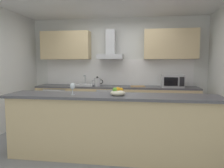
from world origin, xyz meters
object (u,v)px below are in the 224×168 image
at_px(range_hood, 111,50).
at_px(wine_glass, 73,87).
at_px(microwave, 172,81).
at_px(oven, 110,104).
at_px(kettle, 97,82).
at_px(chopping_board, 138,86).
at_px(sink, 84,85).
at_px(fruit_bowl, 118,92).
at_px(refrigerator, 59,104).

height_order(range_hood, wine_glass, range_hood).
xyz_separation_m(microwave, range_hood, (-1.48, 0.16, 0.74)).
distance_m(oven, microwave, 1.59).
bearing_deg(microwave, kettle, -179.81).
height_order(oven, chopping_board, chopping_board).
height_order(microwave, chopping_board, microwave).
height_order(microwave, range_hood, range_hood).
bearing_deg(wine_glass, sink, 101.09).
xyz_separation_m(wine_glass, fruit_bowl, (0.68, 0.03, -0.08)).
relative_size(fruit_bowl, chopping_board, 0.65).
bearing_deg(fruit_bowl, sink, 118.19).
height_order(wine_glass, fruit_bowl, wine_glass).
bearing_deg(oven, refrigerator, -179.88).
relative_size(range_hood, chopping_board, 2.12).
xyz_separation_m(wine_glass, chopping_board, (0.93, 2.02, -0.20)).
relative_size(refrigerator, microwave, 1.70).
relative_size(kettle, chopping_board, 0.85).
relative_size(wine_glass, fruit_bowl, 0.81).
distance_m(sink, chopping_board, 1.33).
relative_size(wine_glass, chopping_board, 0.52).
distance_m(refrigerator, microwave, 2.87).
bearing_deg(sink, fruit_bowl, -61.81).
height_order(range_hood, chopping_board, range_hood).
relative_size(microwave, wine_glass, 2.81).
bearing_deg(kettle, wine_glass, -88.56).
bearing_deg(oven, range_hood, 90.00).
height_order(sink, wine_glass, same).
relative_size(sink, range_hood, 0.69).
relative_size(refrigerator, chopping_board, 2.50).
bearing_deg(range_hood, chopping_board, -12.71).
relative_size(sink, kettle, 1.73).
relative_size(microwave, range_hood, 0.69).
bearing_deg(oven, fruit_bowl, -77.94).
bearing_deg(microwave, range_hood, 173.93).
bearing_deg(range_hood, fruit_bowl, -78.65).
distance_m(kettle, chopping_board, 0.99).
height_order(oven, refrigerator, oven).
bearing_deg(microwave, chopping_board, 179.70).
bearing_deg(fruit_bowl, oven, 102.06).
bearing_deg(microwave, oven, 178.92).
bearing_deg(chopping_board, fruit_bowl, -97.14).
bearing_deg(sink, oven, -0.96).
relative_size(refrigerator, kettle, 2.94).
bearing_deg(refrigerator, kettle, -1.75).
bearing_deg(range_hood, kettle, -151.73).
distance_m(refrigerator, chopping_board, 2.06).
height_order(oven, kettle, kettle).
xyz_separation_m(microwave, chopping_board, (-0.80, 0.00, -0.14)).
bearing_deg(fruit_bowl, wine_glass, -177.77).
distance_m(kettle, range_hood, 0.85).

